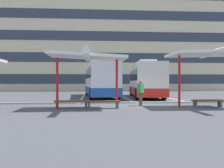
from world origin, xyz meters
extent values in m
plane|color=#47474C|center=(0.00, 0.00, 0.00)|extent=(160.00, 160.00, 0.00)
cube|color=beige|center=(0.00, 34.44, 10.81)|extent=(44.43, 14.99, 21.62)
cube|color=#2D3847|center=(0.00, 26.92, 1.98)|extent=(40.88, 0.08, 1.59)
cube|color=#2D3847|center=(0.00, 26.92, 5.59)|extent=(40.88, 0.08, 1.59)
cube|color=#2D3847|center=(0.00, 26.92, 9.19)|extent=(40.88, 0.08, 1.59)
cube|color=#2D3847|center=(0.00, 26.92, 12.79)|extent=(40.88, 0.08, 1.59)
cube|color=silver|center=(-2.29, 9.26, 1.80)|extent=(3.20, 11.37, 3.06)
cube|color=#194C9E|center=(-2.29, 9.26, 0.65)|extent=(3.24, 11.41, 0.75)
cube|color=black|center=(-2.29, 9.26, 2.32)|extent=(3.17, 10.47, 0.92)
cube|color=black|center=(-2.65, 14.83, 2.17)|extent=(2.18, 0.22, 1.83)
cube|color=silver|center=(-2.20, 7.86, 3.51)|extent=(1.63, 2.29, 0.36)
cylinder|color=black|center=(-3.69, 13.19, 0.50)|extent=(0.36, 1.02, 1.00)
cylinder|color=black|center=(-1.41, 13.34, 0.50)|extent=(0.36, 1.02, 1.00)
cylinder|color=black|center=(-3.17, 5.18, 0.50)|extent=(0.36, 1.02, 1.00)
cylinder|color=black|center=(-0.89, 5.32, 0.50)|extent=(0.36, 1.02, 1.00)
cube|color=silver|center=(2.06, 8.06, 1.71)|extent=(3.26, 10.28, 2.86)
cube|color=red|center=(2.06, 8.06, 0.63)|extent=(3.30, 10.32, 0.72)
cube|color=black|center=(2.06, 8.06, 2.11)|extent=(3.22, 9.48, 0.96)
cube|color=black|center=(2.48, 13.07, 2.05)|extent=(2.15, 0.26, 1.72)
cube|color=silver|center=(1.96, 6.80, 3.32)|extent=(1.64, 2.31, 0.36)
cylinder|color=black|center=(1.23, 11.60, 0.50)|extent=(0.38, 1.02, 1.00)
cylinder|color=black|center=(3.46, 11.42, 0.50)|extent=(0.38, 1.02, 1.00)
cylinder|color=black|center=(0.67, 4.71, 0.50)|extent=(0.38, 1.02, 1.00)
cylinder|color=black|center=(2.90, 4.52, 0.50)|extent=(0.38, 1.02, 1.00)
cube|color=white|center=(-4.03, 7.94, 0.00)|extent=(0.16, 14.00, 0.01)
cube|color=white|center=(0.00, 7.94, 0.00)|extent=(0.16, 14.00, 0.01)
cube|color=white|center=(4.03, 7.94, 0.00)|extent=(0.16, 14.00, 0.01)
cylinder|color=red|center=(-5.06, -1.98, 1.45)|extent=(0.14, 0.14, 2.89)
cylinder|color=red|center=(-1.68, -1.98, 1.45)|extent=(0.14, 0.14, 2.89)
cube|color=white|center=(-3.37, -1.98, 2.97)|extent=(4.39, 2.58, 0.39)
cylinder|color=white|center=(-3.37, -3.12, 2.94)|extent=(0.36, 4.39, 0.36)
cube|color=brown|center=(-4.27, -1.80, 0.40)|extent=(1.97, 0.51, 0.10)
cube|color=#4C4C51|center=(-5.10, -1.84, 0.17)|extent=(0.14, 0.34, 0.35)
cube|color=#4C4C51|center=(-3.45, -1.76, 0.17)|extent=(0.14, 0.34, 0.35)
cube|color=brown|center=(-2.47, -2.12, 0.40)|extent=(1.92, 0.50, 0.10)
cube|color=#4C4C51|center=(-3.27, -2.16, 0.17)|extent=(0.13, 0.34, 0.35)
cube|color=#4C4C51|center=(-1.67, -2.09, 0.17)|extent=(0.13, 0.34, 0.35)
cylinder|color=red|center=(2.08, -1.74, 1.56)|extent=(0.14, 0.14, 3.13)
cube|color=white|center=(3.78, -1.74, 3.21)|extent=(4.40, 3.00, 0.27)
cylinder|color=white|center=(3.78, -3.08, 3.18)|extent=(0.36, 4.40, 0.36)
cube|color=brown|center=(3.78, -1.82, 0.40)|extent=(1.89, 0.52, 0.10)
cube|color=#4C4C51|center=(3.00, -1.87, 0.17)|extent=(0.14, 0.34, 0.35)
cube|color=#4C4C51|center=(4.57, -1.78, 0.17)|extent=(0.14, 0.34, 0.35)
cube|color=#ADADA8|center=(0.00, 1.17, 0.06)|extent=(44.00, 0.24, 0.12)
cylinder|color=brown|center=(0.02, -0.51, 0.41)|extent=(0.14, 0.14, 0.82)
cylinder|color=brown|center=(-0.08, -0.64, 0.41)|extent=(0.14, 0.14, 0.82)
cube|color=#338C4C|center=(-0.03, -0.58, 1.12)|extent=(0.47, 0.51, 0.61)
sphere|color=#936B4C|center=(-0.03, -0.58, 1.54)|extent=(0.22, 0.22, 0.22)
camera|label=1|loc=(-3.10, -16.96, 1.52)|focal=41.98mm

